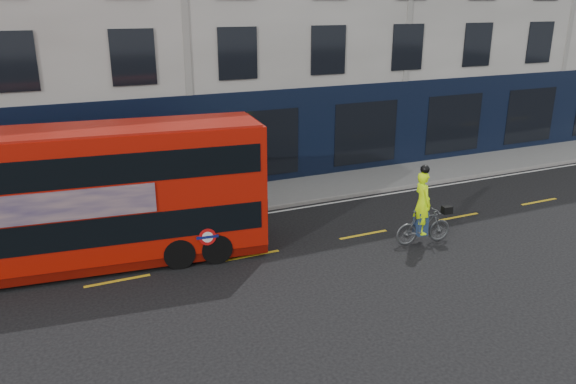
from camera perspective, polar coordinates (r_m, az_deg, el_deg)
ground at (r=16.10m, az=-1.80°, el=-8.55°), size 120.00×120.00×0.00m
pavement at (r=21.74m, az=-8.41°, el=-1.18°), size 60.00×3.00×0.12m
kerb at (r=20.39m, az=-7.22°, el=-2.47°), size 60.00×0.12×0.13m
building_terrace at (r=26.75m, az=-13.30°, el=18.45°), size 50.00×10.07×15.00m
road_edge_line at (r=20.14m, az=-6.96°, el=-2.91°), size 58.00×0.10×0.01m
lane_dashes at (r=17.35m, az=-3.72°, el=-6.46°), size 58.00×0.12×0.01m
bus at (r=17.01m, az=-19.64°, el=-0.49°), size 10.33×3.40×4.09m
cyclist at (r=18.35m, az=13.57°, el=-2.51°), size 1.97×0.80×2.63m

